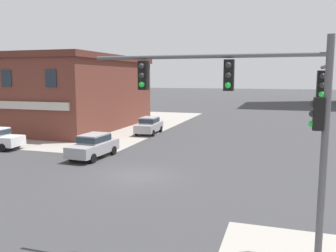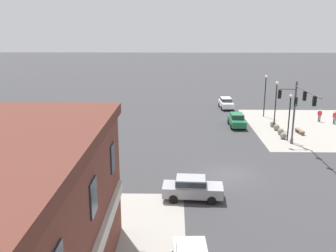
% 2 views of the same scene
% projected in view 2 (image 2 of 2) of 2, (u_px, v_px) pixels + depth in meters
% --- Properties ---
extents(ground_plane, '(320.00, 320.00, 0.00)m').
position_uv_depth(ground_plane, '(229.00, 174.00, 31.91)').
color(ground_plane, '#38383A').
extents(sidewalk_corner_slab, '(20.00, 19.00, 0.02)m').
position_uv_depth(sidewalk_corner_slab, '(326.00, 127.00, 47.09)').
color(sidewalk_corner_slab, gray).
rests_on(sidewalk_corner_slab, ground).
extents(traffic_signal_main, '(7.08, 2.09, 6.80)m').
position_uv_depth(traffic_signal_main, '(297.00, 105.00, 37.94)').
color(traffic_signal_main, '#4C4C51').
rests_on(traffic_signal_main, ground).
extents(bollard_sphere_curb_a, '(0.74, 0.74, 0.74)m').
position_uv_depth(bollard_sphere_curb_a, '(283.00, 136.00, 41.99)').
color(bollard_sphere_curb_a, gray).
rests_on(bollard_sphere_curb_a, ground).
extents(bollard_sphere_curb_b, '(0.74, 0.74, 0.74)m').
position_uv_depth(bollard_sphere_curb_b, '(281.00, 131.00, 43.76)').
color(bollard_sphere_curb_b, gray).
rests_on(bollard_sphere_curb_b, ground).
extents(bollard_sphere_curb_c, '(0.74, 0.74, 0.74)m').
position_uv_depth(bollard_sphere_curb_c, '(276.00, 127.00, 45.53)').
color(bollard_sphere_curb_c, gray).
rests_on(bollard_sphere_curb_c, ground).
extents(bollard_sphere_curb_d, '(0.74, 0.74, 0.74)m').
position_uv_depth(bollard_sphere_curb_d, '(273.00, 124.00, 47.15)').
color(bollard_sphere_curb_d, gray).
rests_on(bollard_sphere_curb_d, ground).
extents(bench_near_signal, '(1.85, 0.72, 0.49)m').
position_uv_depth(bench_near_signal, '(300.00, 131.00, 44.10)').
color(bench_near_signal, '#8E6B4C').
rests_on(bench_near_signal, ground).
extents(pedestrian_near_bench, '(0.23, 0.55, 1.74)m').
position_uv_depth(pedestrian_near_bench, '(335.00, 117.00, 48.28)').
color(pedestrian_near_bench, '#232847').
rests_on(pedestrian_near_bench, ground).
extents(pedestrian_at_curb, '(0.34, 0.49, 1.69)m').
position_uv_depth(pedestrian_at_curb, '(320.00, 115.00, 49.46)').
color(pedestrian_at_curb, '#333333').
rests_on(pedestrian_at_curb, ground).
extents(street_lamp_corner_near, '(0.36, 0.36, 5.23)m').
position_uv_depth(street_lamp_corner_near, '(290.00, 112.00, 40.57)').
color(street_lamp_corner_near, black).
rests_on(street_lamp_corner_near, ground).
extents(street_lamp_mid_sidewalk, '(0.36, 0.36, 5.86)m').
position_uv_depth(street_lamp_mid_sidewalk, '(276.00, 99.00, 45.72)').
color(street_lamp_mid_sidewalk, black).
rests_on(street_lamp_mid_sidewalk, ground).
extents(street_lamp_corner_far, '(0.36, 0.36, 5.87)m').
position_uv_depth(street_lamp_corner_far, '(265.00, 91.00, 51.65)').
color(street_lamp_corner_far, black).
rests_on(street_lamp_corner_far, ground).
extents(car_main_northbound_near, '(2.08, 4.49, 1.68)m').
position_uv_depth(car_main_northbound_near, '(192.00, 187.00, 27.13)').
color(car_main_northbound_near, '#99999E').
rests_on(car_main_northbound_near, ground).
extents(car_main_southbound_far, '(4.47, 2.03, 1.68)m').
position_uv_depth(car_main_southbound_far, '(226.00, 103.00, 57.71)').
color(car_main_southbound_far, silver).
rests_on(car_main_southbound_far, ground).
extents(car_cross_eastbound, '(4.40, 1.90, 1.68)m').
position_uv_depth(car_cross_eastbound, '(237.00, 120.00, 47.08)').
color(car_cross_eastbound, '#1E6B3D').
rests_on(car_cross_eastbound, ground).
extents(car_cross_westbound, '(2.07, 4.49, 1.68)m').
position_uv_depth(car_cross_westbound, '(40.00, 186.00, 27.31)').
color(car_cross_westbound, '#99999E').
rests_on(car_cross_westbound, ground).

